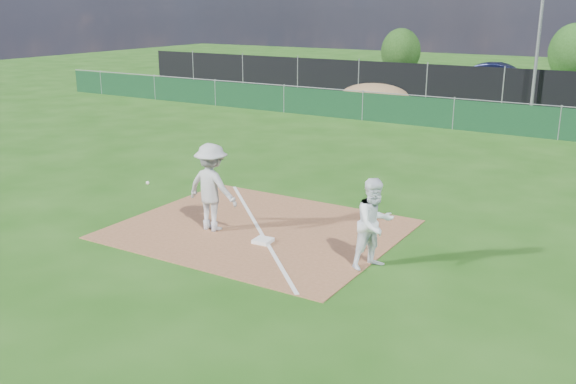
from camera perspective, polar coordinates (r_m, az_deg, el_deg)
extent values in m
plane|color=#1D4E10|center=(22.18, 10.50, 3.43)|extent=(90.00, 90.00, 0.00)
cube|color=brown|center=(14.44, -2.63, -3.31)|extent=(6.00, 5.00, 0.02)
cube|color=white|center=(14.44, -2.63, -3.26)|extent=(5.01, 5.01, 0.01)
cube|color=#0D3219|center=(26.72, 14.49, 6.68)|extent=(44.00, 0.05, 1.20)
ellipsoid|color=olive|center=(31.69, 7.71, 8.49)|extent=(3.38, 2.60, 1.17)
cube|color=black|center=(34.34, 18.59, 8.93)|extent=(46.00, 0.04, 1.80)
cube|color=black|center=(39.30, 20.19, 8.31)|extent=(46.00, 9.00, 0.01)
cylinder|color=slate|center=(33.52, 21.52, 13.82)|extent=(0.16, 0.16, 8.00)
cube|color=white|center=(13.62, -2.24, -4.34)|extent=(0.39, 0.39, 0.08)
imported|color=silver|center=(14.20, -6.79, 0.43)|extent=(1.29, 0.77, 1.96)
sphere|color=white|center=(14.99, -12.38, 0.81)|extent=(0.08, 0.08, 0.08)
imported|color=white|center=(12.23, 7.69, -2.81)|extent=(0.99, 1.07, 1.77)
imported|color=#B1B4B9|center=(39.58, 13.13, 9.90)|extent=(4.11, 2.22, 1.33)
imported|color=black|center=(39.85, 18.39, 9.70)|extent=(4.83, 2.09, 1.55)
cylinder|color=#382316|center=(46.38, 9.91, 10.72)|extent=(0.24, 0.24, 0.91)
ellipsoid|color=#1B3F12|center=(46.28, 9.99, 12.21)|extent=(2.74, 2.74, 3.15)
cylinder|color=#382316|center=(45.49, 23.88, 9.55)|extent=(0.24, 0.24, 1.05)
ellipsoid|color=#1D4814|center=(45.38, 24.09, 11.30)|extent=(3.14, 3.14, 3.61)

